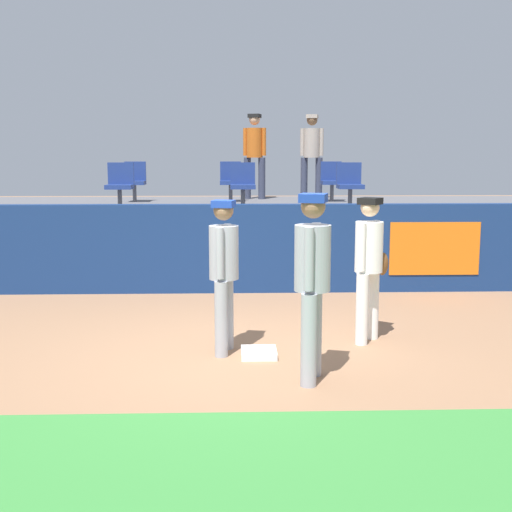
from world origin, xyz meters
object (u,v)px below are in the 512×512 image
player_runner_visitor (312,274)px  seat_back_center (231,179)px  first_base (259,353)px  seat_back_left (135,179)px  seat_front_center (243,183)px  spectator_hooded (312,150)px  seat_front_left (120,183)px  seat_back_right (332,179)px  spectator_capped (255,150)px  player_fielder_home (369,259)px  seat_front_right (350,182)px  player_coach_visitor (224,266)px

player_runner_visitor → seat_back_center: size_ratio=2.25×
first_base → seat_back_left: size_ratio=0.48×
seat_back_center → seat_back_left: bearing=180.0°
player_runner_visitor → seat_back_left: bearing=-143.6°
first_base → seat_front_center: (-0.11, 5.04, 1.72)m
player_runner_visitor → first_base: bearing=-133.0°
player_runner_visitor → seat_back_left: seat_back_left is taller
seat_front_center → spectator_hooded: spectator_hooded is taller
seat_back_center → seat_front_left: size_ratio=1.00×
player_runner_visitor → seat_back_center: seat_back_center is taller
seat_back_right → seat_back_left: bearing=180.0°
seat_front_center → spectator_capped: 2.69m
seat_front_center → first_base: bearing=-88.7°
seat_back_right → player_runner_visitor: bearing=-99.6°
seat_back_right → seat_front_left: bearing=-156.6°
seat_back_left → spectator_hooded: size_ratio=0.45×
first_base → seat_back_left: bearing=109.1°
player_fielder_home → seat_front_right: bearing=-151.0°
player_fielder_home → seat_back_left: seat_back_left is taller
player_runner_visitor → seat_front_left: size_ratio=2.25×
seat_back_center → spectator_capped: 1.14m
player_coach_visitor → spectator_hooded: 7.92m
seat_front_left → spectator_capped: (2.55, 2.60, 0.61)m
seat_front_right → player_fielder_home: bearing=-96.6°
seat_front_right → seat_front_left: bearing=180.0°
seat_back_left → player_coach_visitor: bearing=-73.5°
seat_back_center → player_coach_visitor: bearing=-90.4°
spectator_capped → player_coach_visitor: bearing=102.7°
first_base → seat_back_left: 7.44m
player_fielder_home → player_coach_visitor: same height
player_fielder_home → seat_back_right: size_ratio=2.09×
seat_front_right → spectator_hooded: size_ratio=0.45×
player_runner_visitor → player_fielder_home: bearing=164.5°
seat_back_right → spectator_hooded: spectator_hooded is taller
player_fielder_home → seat_front_left: (-3.72, 4.46, 0.74)m
seat_back_right → spectator_hooded: size_ratio=0.45×
first_base → seat_front_right: size_ratio=0.48×
player_runner_visitor → seat_front_left: seat_front_left is taller
seat_front_center → seat_front_left: 2.26m
player_fielder_home → seat_front_left: 5.86m
player_coach_visitor → seat_front_right: (2.26, 4.87, 0.74)m
seat_front_right → player_coach_visitor: bearing=-114.9°
player_coach_visitor → seat_back_right: 7.06m
seat_back_center → seat_front_center: bearing=-82.5°
player_fielder_home → seat_back_center: 6.53m
player_fielder_home → spectator_capped: 7.29m
player_coach_visitor → seat_front_left: (-1.98, 4.87, 0.74)m
player_fielder_home → seat_front_right: seat_front_right is taller
seat_front_right → seat_front_center: 1.99m
seat_front_left → spectator_capped: bearing=45.5°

